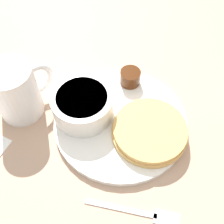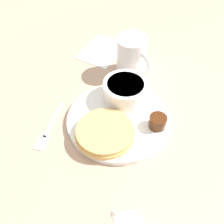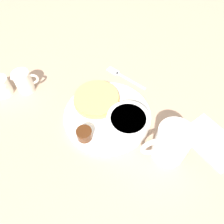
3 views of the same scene
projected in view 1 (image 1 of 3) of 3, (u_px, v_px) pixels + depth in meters
ground_plane at (120, 123)px, 0.50m from camera, size 4.00×4.00×0.00m
plate at (121, 121)px, 0.49m from camera, size 0.23×0.23×0.01m
pancake_stack at (150, 131)px, 0.46m from camera, size 0.13×0.13×0.02m
bowl at (83, 104)px, 0.47m from camera, size 0.10×0.10×0.05m
syrup_cup at (130, 77)px, 0.52m from camera, size 0.04×0.04×0.03m
butter_ramekin at (76, 99)px, 0.49m from camera, size 0.05×0.05×0.04m
coffee_mug at (17, 91)px, 0.47m from camera, size 0.08×0.11×0.10m
fork at (144, 213)px, 0.41m from camera, size 0.13×0.07×0.00m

